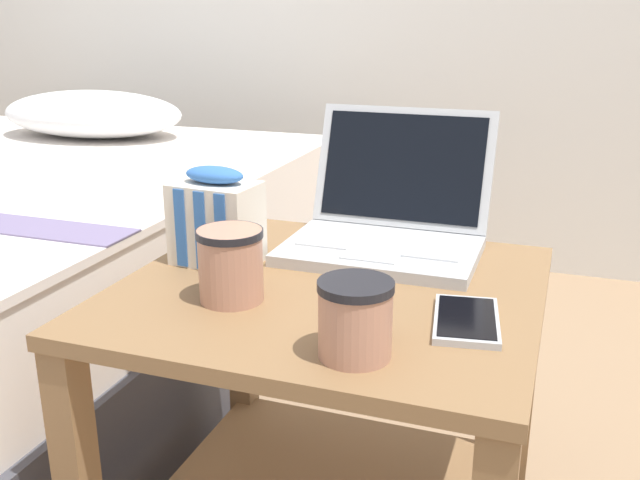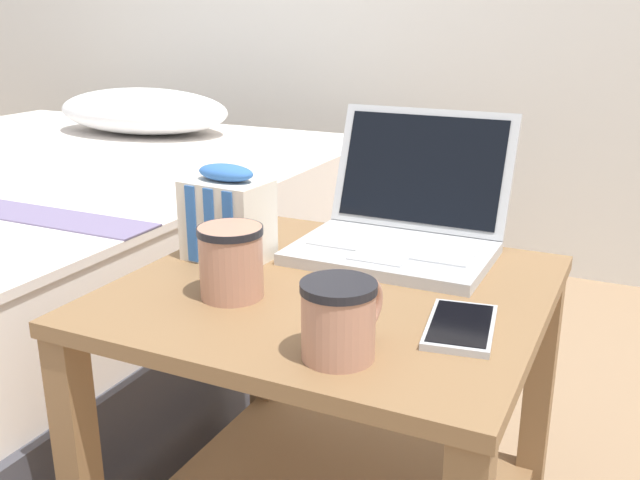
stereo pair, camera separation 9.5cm
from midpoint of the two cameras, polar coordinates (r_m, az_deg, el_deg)
The scene contains 6 objects.
bedside_table at distance 1.09m, azimuth -1.80°, elevation -12.54°, with size 0.59×0.56×0.51m.
laptop at distance 1.16m, azimuth 3.14°, elevation 1.44°, with size 0.30×0.29×0.21m.
mug_front_left at distance 0.80m, azimuth -0.46°, elevation -6.01°, with size 0.09×0.12×0.09m.
mug_front_right at distance 0.96m, azimuth -9.94°, elevation -1.67°, with size 0.09×0.13×0.10m.
snack_bag at distance 1.10m, azimuth -10.76°, elevation 1.60°, with size 0.13×0.10×0.15m.
cell_phone at distance 0.90m, azimuth 8.68°, elevation -6.41°, with size 0.10×0.15×0.01m.
Camera 1 is at (0.30, -0.90, 0.88)m, focal length 40.00 mm.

